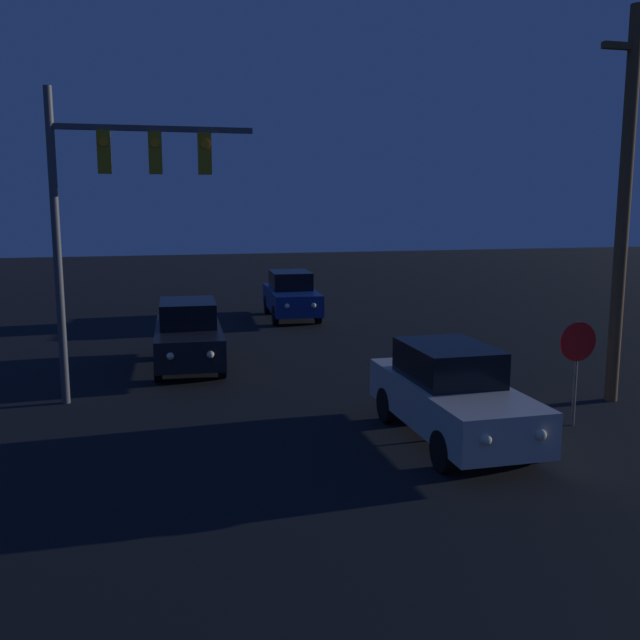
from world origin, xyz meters
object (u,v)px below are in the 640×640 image
object	(u,v)px
car_far	(291,295)
utility_pole	(624,204)
stop_sign	(577,353)
car_mid	(188,335)
traffic_signal_mast	(112,193)
car_near	(451,394)

from	to	relation	value
car_far	utility_pole	world-z (taller)	utility_pole
stop_sign	utility_pole	distance (m)	3.73
car_mid	utility_pole	bearing A→B (deg)	150.51
car_mid	stop_sign	distance (m)	10.01
traffic_signal_mast	utility_pole	xyz separation A→B (m)	(10.67, -2.79, -0.24)
car_mid	traffic_signal_mast	xyz separation A→B (m)	(-1.72, -2.88, 3.71)
car_near	stop_sign	world-z (taller)	stop_sign
car_far	traffic_signal_mast	xyz separation A→B (m)	(-6.10, -10.19, 3.71)
traffic_signal_mast	utility_pole	distance (m)	11.03
car_near	car_mid	world-z (taller)	same
car_mid	traffic_signal_mast	bearing A→B (deg)	62.06
car_near	car_mid	size ratio (longest dim) A/B	0.99
car_far	traffic_signal_mast	world-z (taller)	traffic_signal_mast
traffic_signal_mast	utility_pole	bearing A→B (deg)	-14.67
car_near	car_far	size ratio (longest dim) A/B	0.98
car_far	traffic_signal_mast	size ratio (longest dim) A/B	0.69
traffic_signal_mast	stop_sign	world-z (taller)	traffic_signal_mast
car_near	utility_pole	size ratio (longest dim) A/B	0.55
stop_sign	utility_pole	xyz separation A→B (m)	(1.89, 1.40, 2.89)
car_far	stop_sign	bearing A→B (deg)	104.47
car_mid	utility_pole	world-z (taller)	utility_pole
stop_sign	utility_pole	size ratio (longest dim) A/B	0.25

